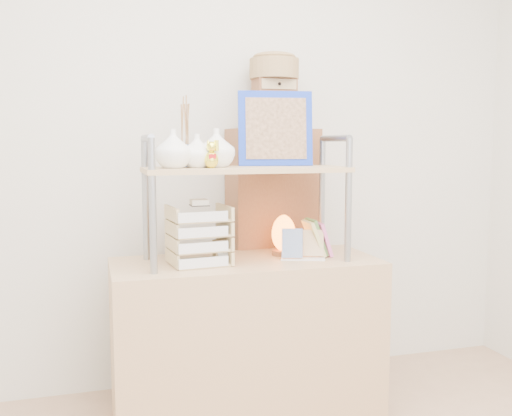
{
  "coord_description": "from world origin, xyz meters",
  "views": [
    {
      "loc": [
        -0.67,
        -1.25,
        1.28
      ],
      "look_at": [
        0.05,
        1.2,
        0.99
      ],
      "focal_mm": 40.0,
      "sensor_mm": 36.0,
      "label": 1
    }
  ],
  "objects": [
    {
      "name": "letter_tray",
      "position": [
        -0.22,
        1.17,
        0.86
      ],
      "size": [
        0.26,
        0.24,
        0.29
      ],
      "color": "tan",
      "rests_on": "desk"
    },
    {
      "name": "postcard_stand",
      "position": [
        0.25,
        1.15,
        0.79
      ],
      "size": [
        0.21,
        0.12,
        0.14
      ],
      "color": "white",
      "rests_on": "desk"
    },
    {
      "name": "room_shell",
      "position": [
        0.0,
        0.39,
        1.69
      ],
      "size": [
        3.42,
        3.41,
        2.61
      ],
      "color": "silver",
      "rests_on": "ground"
    },
    {
      "name": "cabinet",
      "position": [
        0.25,
        1.57,
        0.68
      ],
      "size": [
        0.46,
        0.26,
        1.35
      ],
      "primitive_type": "cube",
      "rotation": [
        0.0,
        0.0,
        0.05
      ],
      "color": "brown",
      "rests_on": "ground"
    },
    {
      "name": "desk_clock",
      "position": [
        -0.12,
        1.14,
        0.81
      ],
      "size": [
        0.09,
        0.05,
        0.11
      ],
      "color": "tan",
      "rests_on": "desk"
    },
    {
      "name": "drawer_chest",
      "position": [
        0.25,
        1.55,
        1.48
      ],
      "size": [
        0.2,
        0.16,
        0.25
      ],
      "color": "brown",
      "rests_on": "cabinet"
    },
    {
      "name": "hutch",
      "position": [
        -0.08,
        1.21,
        1.2
      ],
      "size": [
        0.9,
        0.34,
        0.77
      ],
      "color": "gray",
      "rests_on": "desk"
    },
    {
      "name": "salt_lamp",
      "position": [
        0.2,
        1.27,
        0.85
      ],
      "size": [
        0.13,
        0.12,
        0.19
      ],
      "color": "brown",
      "rests_on": "desk"
    },
    {
      "name": "desk",
      "position": [
        0.0,
        1.2,
        0.38
      ],
      "size": [
        1.2,
        0.5,
        0.75
      ],
      "primitive_type": "cube",
      "color": "tan",
      "rests_on": "ground"
    },
    {
      "name": "woven_basket",
      "position": [
        0.25,
        1.55,
        1.65
      ],
      "size": [
        0.25,
        0.25,
        0.1
      ],
      "primitive_type": "cylinder",
      "color": "olive",
      "rests_on": "drawer_chest"
    }
  ]
}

